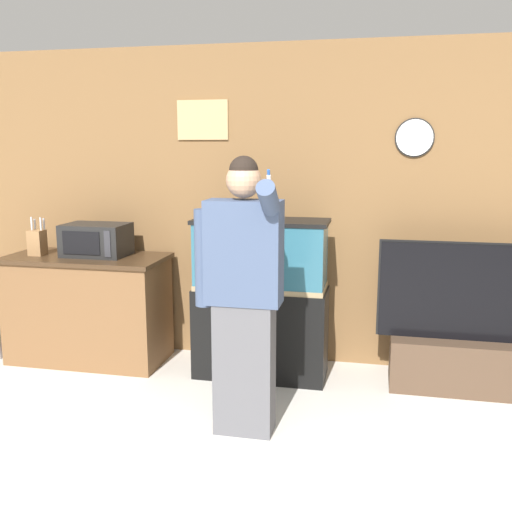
{
  "coord_description": "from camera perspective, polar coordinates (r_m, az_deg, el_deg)",
  "views": [
    {
      "loc": [
        0.67,
        -1.84,
        1.79
      ],
      "look_at": [
        -0.13,
        1.93,
        1.05
      ],
      "focal_mm": 40.0,
      "sensor_mm": 36.0,
      "label": 1
    }
  ],
  "objects": [
    {
      "name": "tv_on_stand",
      "position": [
        4.55,
        20.31,
        -8.58
      ],
      "size": [
        1.33,
        0.4,
        1.12
      ],
      "color": "#4C3828",
      "rests_on": "ground_plane"
    },
    {
      "name": "knife_block",
      "position": [
        5.08,
        -21.04,
        1.31
      ],
      "size": [
        0.12,
        0.12,
        0.32
      ],
      "color": "olive",
      "rests_on": "counter_island"
    },
    {
      "name": "microwave",
      "position": [
        4.91,
        -15.68,
        1.58
      ],
      "size": [
        0.52,
        0.36,
        0.27
      ],
      "color": "black",
      "rests_on": "counter_island"
    },
    {
      "name": "person_standing",
      "position": [
        3.5,
        -1.35,
        -3.77
      ],
      "size": [
        0.55,
        0.41,
        1.74
      ],
      "color": "#515156",
      "rests_on": "ground_plane"
    },
    {
      "name": "counter_island",
      "position": [
        5.03,
        -16.4,
        -5.01
      ],
      "size": [
        1.33,
        0.63,
        0.9
      ],
      "color": "brown",
      "rests_on": "ground_plane"
    },
    {
      "name": "wall_back_paneled",
      "position": [
        4.72,
        3.78,
        4.92
      ],
      "size": [
        10.0,
        0.08,
        2.6
      ],
      "color": "brown",
      "rests_on": "ground_plane"
    },
    {
      "name": "aquarium_on_stand",
      "position": [
        4.45,
        0.5,
        -4.31
      ],
      "size": [
        1.03,
        0.42,
        1.25
      ],
      "color": "black",
      "rests_on": "ground_plane"
    }
  ]
}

